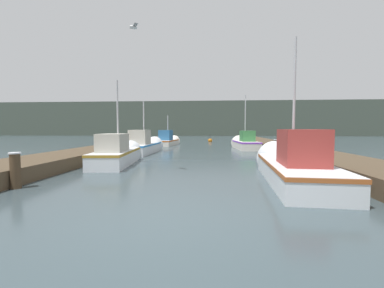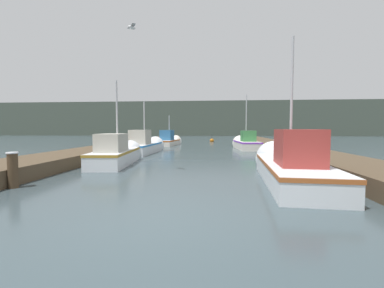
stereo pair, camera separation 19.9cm
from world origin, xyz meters
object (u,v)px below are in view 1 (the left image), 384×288
object	(u,v)px
fishing_boat_3	(244,143)
fishing_boat_4	(168,140)
channel_buoy	(210,141)
mooring_piling_1	(15,170)
mooring_piling_2	(275,148)
fishing_boat_1	(119,153)
fishing_boat_2	(145,146)
mooring_piling_0	(118,146)
fishing_boat_0	(290,164)
seagull_lead	(134,27)

from	to	relation	value
fishing_boat_3	fishing_boat_4	world-z (taller)	fishing_boat_3
channel_buoy	mooring_piling_1	bearing A→B (deg)	-101.61
mooring_piling_1	channel_buoy	world-z (taller)	mooring_piling_1
mooring_piling_2	fishing_boat_1	bearing A→B (deg)	-154.68
fishing_boat_2	channel_buoy	distance (m)	14.98
fishing_boat_3	mooring_piling_0	bearing A→B (deg)	-144.74
fishing_boat_1	mooring_piling_2	size ratio (longest dim) A/B	5.18
fishing_boat_4	fishing_boat_3	bearing A→B (deg)	-24.83
fishing_boat_3	channel_buoy	world-z (taller)	fishing_boat_3
fishing_boat_0	fishing_boat_1	bearing A→B (deg)	160.07
mooring_piling_1	channel_buoy	size ratio (longest dim) A/B	0.97
fishing_boat_1	channel_buoy	bearing A→B (deg)	72.56
mooring_piling_1	mooring_piling_2	bearing A→B (deg)	44.41
fishing_boat_0	fishing_boat_3	bearing A→B (deg)	93.60
fishing_boat_0	mooring_piling_2	distance (m)	6.90
fishing_boat_0	channel_buoy	world-z (taller)	fishing_boat_0
seagull_lead	fishing_boat_2	bearing A→B (deg)	-24.46
mooring_piling_2	fishing_boat_3	bearing A→B (deg)	101.31
fishing_boat_4	mooring_piling_0	xyz separation A→B (m)	(-1.06, -10.61, 0.17)
fishing_boat_0	mooring_piling_1	xyz separation A→B (m)	(-7.81, -2.00, 0.03)
fishing_boat_0	mooring_piling_0	world-z (taller)	fishing_boat_0
fishing_boat_1	seagull_lead	bearing A→B (deg)	-64.61
fishing_boat_0	mooring_piling_0	distance (m)	9.63
fishing_boat_0	mooring_piling_1	distance (m)	8.07
mooring_piling_1	mooring_piling_0	bearing A→B (deg)	89.96
fishing_boat_3	channel_buoy	bearing A→B (deg)	100.18
fishing_boat_0	mooring_piling_2	bearing A→B (deg)	84.21
mooring_piling_1	fishing_boat_2	bearing A→B (deg)	85.73
channel_buoy	seagull_lead	xyz separation A→B (m)	(-2.52, -22.38, 4.95)
mooring_piling_1	channel_buoy	xyz separation A→B (m)	(5.09, 24.78, -0.35)
fishing_boat_3	seagull_lead	bearing A→B (deg)	-118.88
seagull_lead	mooring_piling_0	bearing A→B (deg)	-10.94
fishing_boat_3	mooring_piling_1	world-z (taller)	fishing_boat_3
mooring_piling_2	seagull_lead	size ratio (longest dim) A/B	1.94
fishing_boat_3	seagull_lead	distance (m)	13.79
mooring_piling_1	mooring_piling_2	distance (m)	12.57
fishing_boat_0	mooring_piling_2	xyz separation A→B (m)	(1.17, 6.80, 0.04)
fishing_boat_2	channel_buoy	xyz separation A→B (m)	(4.31, 14.34, -0.32)
channel_buoy	fishing_boat_3	bearing A→B (deg)	-75.11
fishing_boat_1	channel_buoy	world-z (taller)	fishing_boat_1
mooring_piling_2	seagull_lead	bearing A→B (deg)	-135.04
fishing_boat_0	fishing_boat_1	size ratio (longest dim) A/B	1.21
fishing_boat_0	seagull_lead	bearing A→B (deg)	179.58
fishing_boat_0	fishing_boat_3	xyz separation A→B (m)	(0.08, 12.25, -0.01)
fishing_boat_2	seagull_lead	bearing A→B (deg)	-76.49
mooring_piling_0	fishing_boat_4	bearing A→B (deg)	84.30
fishing_boat_0	channel_buoy	distance (m)	22.94
fishing_boat_3	mooring_piling_2	size ratio (longest dim) A/B	5.05
fishing_boat_0	fishing_boat_4	xyz separation A→B (m)	(-6.75, 16.25, -0.02)
fishing_boat_4	channel_buoy	bearing A→B (deg)	63.85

